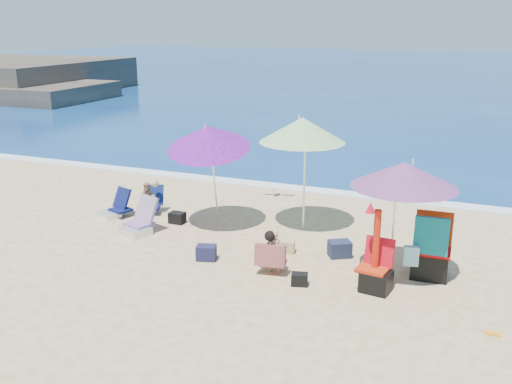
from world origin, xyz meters
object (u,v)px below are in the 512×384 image
at_px(umbrella_turquoise, 405,175).
at_px(camp_chair_left, 376,276).
at_px(chair_rainbow, 139,224).
at_px(person_left, 149,198).
at_px(umbrella_striped, 302,130).
at_px(chair_navy, 114,210).
at_px(umbrella_blue, 208,137).
at_px(camp_chair_right, 430,255).
at_px(furled_umbrella, 375,242).
at_px(person_center, 273,252).

relative_size(umbrella_turquoise, camp_chair_left, 2.77).
distance_m(chair_rainbow, camp_chair_left, 5.08).
xyz_separation_m(chair_rainbow, camp_chair_left, (5.02, -0.79, 0.05)).
bearing_deg(person_left, camp_chair_left, -20.26).
xyz_separation_m(umbrella_striped, chair_navy, (-4.04, -0.97, -1.91)).
height_order(umbrella_turquoise, camp_chair_left, umbrella_turquoise).
height_order(umbrella_striped, camp_chair_left, umbrella_striped).
xyz_separation_m(umbrella_striped, person_left, (-3.47, -0.42, -1.72)).
bearing_deg(camp_chair_left, umbrella_striped, 130.08).
height_order(umbrella_blue, chair_navy, umbrella_blue).
xyz_separation_m(umbrella_turquoise, camp_chair_right, (0.50, 0.13, -1.38)).
relative_size(furled_umbrella, camp_chair_right, 1.30).
bearing_deg(person_left, chair_rainbow, -67.15).
bearing_deg(furled_umbrella, chair_rainbow, 171.35).
xyz_separation_m(umbrella_blue, person_left, (-1.68, 0.30, -1.57)).
xyz_separation_m(person_center, person_left, (-3.76, 2.04, -0.02)).
distance_m(furled_umbrella, camp_chair_right, 1.20).
relative_size(chair_rainbow, person_center, 1.12).
height_order(umbrella_turquoise, umbrella_striped, umbrella_striped).
height_order(furled_umbrella, camp_chair_left, furled_umbrella).
bearing_deg(chair_rainbow, person_left, 112.85).
bearing_deg(person_center, furled_umbrella, 1.17).
xyz_separation_m(umbrella_blue, camp_chair_left, (3.86, -1.75, -1.68)).
xyz_separation_m(camp_chair_left, person_center, (-1.79, 0.01, 0.13)).
bearing_deg(person_center, person_left, 151.48).
height_order(furled_umbrella, person_left, furled_umbrella).
bearing_deg(chair_rainbow, umbrella_turquoise, -0.93).
relative_size(umbrella_turquoise, chair_rainbow, 2.66).
xyz_separation_m(umbrella_striped, person_center, (0.29, -2.46, -1.70)).
distance_m(chair_navy, person_center, 4.58).
bearing_deg(umbrella_striped, person_left, -173.10).
bearing_deg(umbrella_turquoise, camp_chair_left, -108.95).
bearing_deg(umbrella_turquoise, chair_navy, 172.97).
xyz_separation_m(chair_rainbow, person_center, (3.23, -0.79, 0.18)).
height_order(chair_navy, camp_chair_left, camp_chair_left).
bearing_deg(person_left, umbrella_blue, -10.02).
height_order(chair_rainbow, person_center, person_center).
relative_size(furled_umbrella, chair_rainbow, 1.71).
bearing_deg(chair_rainbow, umbrella_blue, 39.56).
relative_size(umbrella_striped, umbrella_blue, 1.01).
xyz_separation_m(umbrella_striped, camp_chair_left, (2.08, -2.47, -1.83)).
bearing_deg(camp_chair_right, chair_rainbow, -179.55).
distance_m(chair_rainbow, person_left, 1.37).
relative_size(umbrella_striped, chair_navy, 3.11).
relative_size(chair_navy, camp_chair_right, 0.67).
bearing_deg(chair_navy, person_center, -18.97).
height_order(umbrella_turquoise, person_left, umbrella_turquoise).
relative_size(chair_rainbow, person_left, 1.10).
xyz_separation_m(chair_navy, person_center, (4.33, -1.49, 0.21)).
xyz_separation_m(umbrella_turquoise, umbrella_striped, (-2.32, 1.76, 0.29)).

